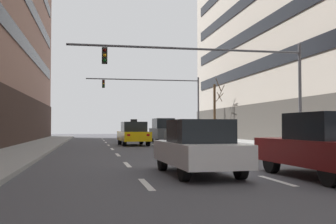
% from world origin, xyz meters
% --- Properties ---
extents(ground_plane, '(120.00, 120.00, 0.00)m').
position_xyz_m(ground_plane, '(0.00, 0.00, 0.00)').
color(ground_plane, '#424247').
extents(lane_stripe_l1_s3, '(0.16, 2.00, 0.01)m').
position_xyz_m(lane_stripe_l1_s3, '(-3.31, -3.00, 0.00)').
color(lane_stripe_l1_s3, silver).
rests_on(lane_stripe_l1_s3, ground).
extents(lane_stripe_l1_s4, '(0.16, 2.00, 0.01)m').
position_xyz_m(lane_stripe_l1_s4, '(-3.31, 2.00, 0.00)').
color(lane_stripe_l1_s4, silver).
rests_on(lane_stripe_l1_s4, ground).
extents(lane_stripe_l1_s5, '(0.16, 2.00, 0.01)m').
position_xyz_m(lane_stripe_l1_s5, '(-3.31, 7.00, 0.00)').
color(lane_stripe_l1_s5, silver).
rests_on(lane_stripe_l1_s5, ground).
extents(lane_stripe_l1_s6, '(0.16, 2.00, 0.01)m').
position_xyz_m(lane_stripe_l1_s6, '(-3.31, 12.00, 0.00)').
color(lane_stripe_l1_s6, silver).
rests_on(lane_stripe_l1_s6, ground).
extents(lane_stripe_l1_s7, '(0.16, 2.00, 0.01)m').
position_xyz_m(lane_stripe_l1_s7, '(-3.31, 17.00, 0.00)').
color(lane_stripe_l1_s7, silver).
rests_on(lane_stripe_l1_s7, ground).
extents(lane_stripe_l1_s8, '(0.16, 2.00, 0.01)m').
position_xyz_m(lane_stripe_l1_s8, '(-3.31, 22.00, 0.00)').
color(lane_stripe_l1_s8, silver).
rests_on(lane_stripe_l1_s8, ground).
extents(lane_stripe_l1_s9, '(0.16, 2.00, 0.01)m').
position_xyz_m(lane_stripe_l1_s9, '(-3.31, 27.00, 0.00)').
color(lane_stripe_l1_s9, silver).
rests_on(lane_stripe_l1_s9, ground).
extents(lane_stripe_l1_s10, '(0.16, 2.00, 0.01)m').
position_xyz_m(lane_stripe_l1_s10, '(-3.31, 32.00, 0.00)').
color(lane_stripe_l1_s10, silver).
rests_on(lane_stripe_l1_s10, ground).
extents(lane_stripe_l2_s3, '(0.16, 2.00, 0.01)m').
position_xyz_m(lane_stripe_l2_s3, '(0.00, -3.00, 0.00)').
color(lane_stripe_l2_s3, silver).
rests_on(lane_stripe_l2_s3, ground).
extents(lane_stripe_l2_s4, '(0.16, 2.00, 0.01)m').
position_xyz_m(lane_stripe_l2_s4, '(0.00, 2.00, 0.00)').
color(lane_stripe_l2_s4, silver).
rests_on(lane_stripe_l2_s4, ground).
extents(lane_stripe_l2_s5, '(0.16, 2.00, 0.01)m').
position_xyz_m(lane_stripe_l2_s5, '(0.00, 7.00, 0.00)').
color(lane_stripe_l2_s5, silver).
rests_on(lane_stripe_l2_s5, ground).
extents(lane_stripe_l2_s6, '(0.16, 2.00, 0.01)m').
position_xyz_m(lane_stripe_l2_s6, '(0.00, 12.00, 0.00)').
color(lane_stripe_l2_s6, silver).
rests_on(lane_stripe_l2_s6, ground).
extents(lane_stripe_l2_s7, '(0.16, 2.00, 0.01)m').
position_xyz_m(lane_stripe_l2_s7, '(0.00, 17.00, 0.00)').
color(lane_stripe_l2_s7, silver).
rests_on(lane_stripe_l2_s7, ground).
extents(lane_stripe_l2_s8, '(0.16, 2.00, 0.01)m').
position_xyz_m(lane_stripe_l2_s8, '(0.00, 22.00, 0.00)').
color(lane_stripe_l2_s8, silver).
rests_on(lane_stripe_l2_s8, ground).
extents(lane_stripe_l2_s9, '(0.16, 2.00, 0.01)m').
position_xyz_m(lane_stripe_l2_s9, '(0.00, 27.00, 0.00)').
color(lane_stripe_l2_s9, silver).
rests_on(lane_stripe_l2_s9, ground).
extents(lane_stripe_l2_s10, '(0.16, 2.00, 0.01)m').
position_xyz_m(lane_stripe_l2_s10, '(0.00, 32.00, 0.00)').
color(lane_stripe_l2_s10, silver).
rests_on(lane_stripe_l2_s10, ground).
extents(lane_stripe_l3_s4, '(0.16, 2.00, 0.01)m').
position_xyz_m(lane_stripe_l3_s4, '(3.31, 2.00, 0.00)').
color(lane_stripe_l3_s4, silver).
rests_on(lane_stripe_l3_s4, ground).
extents(lane_stripe_l3_s5, '(0.16, 2.00, 0.01)m').
position_xyz_m(lane_stripe_l3_s5, '(3.31, 7.00, 0.00)').
color(lane_stripe_l3_s5, silver).
rests_on(lane_stripe_l3_s5, ground).
extents(lane_stripe_l3_s6, '(0.16, 2.00, 0.01)m').
position_xyz_m(lane_stripe_l3_s6, '(3.31, 12.00, 0.00)').
color(lane_stripe_l3_s6, silver).
rests_on(lane_stripe_l3_s6, ground).
extents(lane_stripe_l3_s7, '(0.16, 2.00, 0.01)m').
position_xyz_m(lane_stripe_l3_s7, '(3.31, 17.00, 0.00)').
color(lane_stripe_l3_s7, silver).
rests_on(lane_stripe_l3_s7, ground).
extents(lane_stripe_l3_s8, '(0.16, 2.00, 0.01)m').
position_xyz_m(lane_stripe_l3_s8, '(3.31, 22.00, 0.00)').
color(lane_stripe_l3_s8, silver).
rests_on(lane_stripe_l3_s8, ground).
extents(lane_stripe_l3_s9, '(0.16, 2.00, 0.01)m').
position_xyz_m(lane_stripe_l3_s9, '(3.31, 27.00, 0.00)').
color(lane_stripe_l3_s9, silver).
rests_on(lane_stripe_l3_s9, ground).
extents(lane_stripe_l3_s10, '(0.16, 2.00, 0.01)m').
position_xyz_m(lane_stripe_l3_s10, '(3.31, 32.00, 0.00)').
color(lane_stripe_l3_s10, silver).
rests_on(lane_stripe_l3_s10, ground).
extents(car_driving_0, '(1.89, 4.21, 1.55)m').
position_xyz_m(car_driving_0, '(-1.60, -1.42, 0.76)').
color(car_driving_0, black).
rests_on(car_driving_0, ground).
extents(car_driving_1, '(1.84, 4.24, 2.04)m').
position_xyz_m(car_driving_1, '(1.58, 21.95, 1.01)').
color(car_driving_1, black).
rests_on(car_driving_1, ground).
extents(car_driving_2, '(2.09, 4.67, 1.73)m').
position_xyz_m(car_driving_2, '(1.51, -2.84, 0.85)').
color(car_driving_2, black).
rests_on(car_driving_2, ground).
extents(taxi_driving_3, '(2.08, 4.56, 1.86)m').
position_xyz_m(taxi_driving_3, '(-1.54, 16.61, 0.83)').
color(taxi_driving_3, black).
rests_on(taxi_driving_3, ground).
extents(car_driving_4, '(2.00, 4.65, 1.73)m').
position_xyz_m(car_driving_4, '(1.60, 14.14, 0.85)').
color(car_driving_4, black).
rests_on(car_driving_4, ground).
extents(traffic_signal_0, '(12.93, 0.35, 5.90)m').
position_xyz_m(traffic_signal_0, '(2.62, 8.47, 4.40)').
color(traffic_signal_0, '#4C4C51').
rests_on(traffic_signal_0, sidewalk_right).
extents(traffic_signal_1, '(12.18, 0.35, 6.58)m').
position_xyz_m(traffic_signal_1, '(3.12, 30.38, 4.90)').
color(traffic_signal_1, '#4C4C51').
rests_on(traffic_signal_1, sidewalk_right).
extents(street_tree_1, '(0.97, 1.66, 6.06)m').
position_xyz_m(street_tree_1, '(7.82, 26.90, 3.08)').
color(street_tree_1, '#4C3823').
rests_on(street_tree_1, sidewalk_right).
extents(pedestrian_0, '(0.35, 0.46, 1.57)m').
position_xyz_m(pedestrian_0, '(7.72, 10.96, 1.04)').
color(pedestrian_0, '#383D59').
rests_on(pedestrian_0, sidewalk_right).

